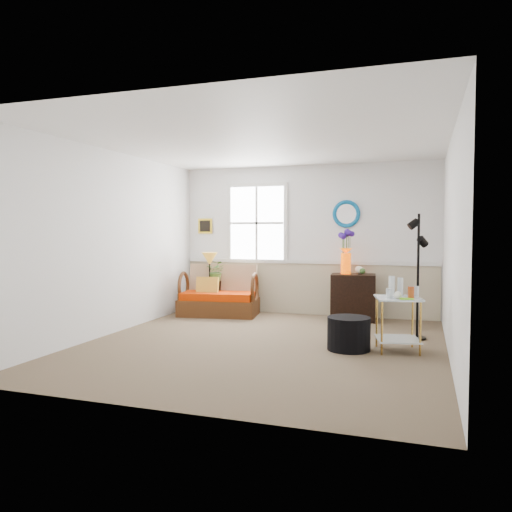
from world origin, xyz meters
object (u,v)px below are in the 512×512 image
(lamp_stand, at_px, (210,297))
(loveseat, at_px, (219,290))
(cabinet, at_px, (353,297))
(floor_lamp, at_px, (418,277))
(side_table, at_px, (398,324))
(ottoman, at_px, (349,333))

(lamp_stand, bearing_deg, loveseat, -29.46)
(cabinet, bearing_deg, floor_lamp, -54.00)
(lamp_stand, relative_size, side_table, 0.87)
(cabinet, relative_size, side_table, 1.15)
(cabinet, xyz_separation_m, floor_lamp, (1.01, -1.14, 0.47))
(cabinet, height_order, side_table, cabinet)
(loveseat, bearing_deg, lamp_stand, 142.24)
(loveseat, relative_size, lamp_stand, 2.30)
(side_table, bearing_deg, lamp_stand, 151.10)
(lamp_stand, height_order, floor_lamp, floor_lamp)
(lamp_stand, xyz_separation_m, ottoman, (2.71, -1.94, -0.08))
(lamp_stand, distance_m, ottoman, 3.33)
(ottoman, bearing_deg, side_table, 12.20)
(floor_lamp, xyz_separation_m, ottoman, (-0.79, -0.91, -0.64))
(lamp_stand, bearing_deg, floor_lamp, -16.29)
(loveseat, xyz_separation_m, floor_lamp, (3.29, -0.90, 0.42))
(lamp_stand, bearing_deg, cabinet, 2.80)
(lamp_stand, distance_m, cabinet, 2.49)
(cabinet, relative_size, ottoman, 1.43)
(floor_lamp, distance_m, ottoman, 1.37)
(side_table, relative_size, ottoman, 1.25)
(ottoman, bearing_deg, cabinet, 96.12)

